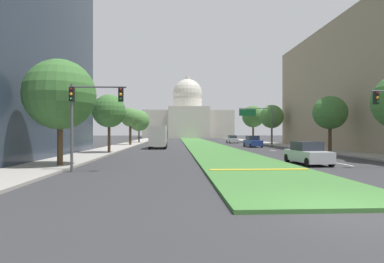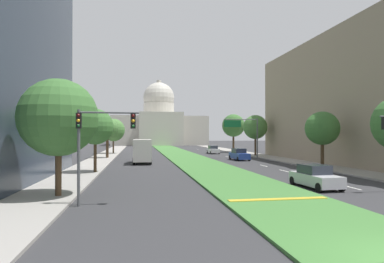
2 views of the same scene
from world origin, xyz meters
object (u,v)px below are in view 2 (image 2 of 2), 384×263
(street_tree_right_mid, at_px, (322,128))
(sedan_distant, at_px, (213,150))
(sedan_midblock, at_px, (239,155))
(street_tree_left_distant, at_px, (113,130))
(street_tree_right_far, at_px, (255,127))
(street_tree_right_distant, at_px, (233,126))
(traffic_light_near_left, at_px, (95,136))
(box_truck_delivery, at_px, (142,151))
(sedan_lead_stopped, at_px, (315,177))
(capitol_building, at_px, (159,125))
(street_tree_left_near, at_px, (59,118))
(overhead_guide_sign, at_px, (245,130))
(street_tree_left_mid, at_px, (95,127))
(street_tree_left_far, at_px, (107,128))

(street_tree_right_mid, height_order, sedan_distant, street_tree_right_mid)
(sedan_midblock, bearing_deg, street_tree_left_distant, 136.41)
(street_tree_right_far, height_order, street_tree_right_distant, street_tree_right_distant)
(street_tree_right_far, distance_m, sedan_distant, 11.17)
(traffic_light_near_left, relative_size, street_tree_right_distant, 0.63)
(street_tree_left_distant, relative_size, box_truck_delivery, 1.09)
(street_tree_right_far, xyz_separation_m, street_tree_right_distant, (-0.19, 12.89, 0.63))
(street_tree_right_mid, distance_m, box_truck_delivery, 22.54)
(street_tree_right_mid, bearing_deg, street_tree_right_distant, 90.14)
(sedan_lead_stopped, relative_size, sedan_distant, 1.04)
(capitol_building, distance_m, sedan_lead_stopped, 103.15)
(street_tree_left_near, relative_size, sedan_distant, 1.71)
(overhead_guide_sign, bearing_deg, street_tree_left_distant, 144.55)
(sedan_lead_stopped, bearing_deg, overhead_guide_sign, 81.33)
(overhead_guide_sign, distance_m, street_tree_right_mid, 16.93)
(traffic_light_near_left, height_order, street_tree_left_mid, street_tree_left_mid)
(traffic_light_near_left, xyz_separation_m, street_tree_left_mid, (-1.89, 15.18, 0.82))
(capitol_building, distance_m, street_tree_right_far, 70.30)
(street_tree_left_near, xyz_separation_m, street_tree_right_mid, (25.36, 13.11, -0.33))
(capitol_building, relative_size, street_tree_left_distant, 4.92)
(overhead_guide_sign, relative_size, box_truck_delivery, 1.02)
(sedan_distant, bearing_deg, box_truck_delivery, -125.51)
(street_tree_right_distant, bearing_deg, overhead_guide_sign, -101.00)
(street_tree_left_near, relative_size, street_tree_left_mid, 1.13)
(overhead_guide_sign, bearing_deg, sedan_midblock, -120.93)
(street_tree_left_far, distance_m, sedan_lead_stopped, 36.53)
(traffic_light_near_left, bearing_deg, street_tree_right_mid, 34.41)
(street_tree_left_mid, bearing_deg, street_tree_left_near, -92.62)
(sedan_lead_stopped, bearing_deg, traffic_light_near_left, -166.74)
(sedan_lead_stopped, height_order, sedan_distant, sedan_lead_stopped)
(street_tree_left_distant, bearing_deg, street_tree_left_near, -89.95)
(capitol_building, bearing_deg, street_tree_left_near, -96.96)
(capitol_building, bearing_deg, overhead_guide_sign, -82.98)
(capitol_building, xyz_separation_m, box_truck_delivery, (-7.37, -80.78, -6.01))
(street_tree_right_far, height_order, box_truck_delivery, street_tree_right_far)
(street_tree_right_far, xyz_separation_m, box_truck_delivery, (-20.16, -11.69, -3.50))
(street_tree_left_far, bearing_deg, capitol_building, 79.82)
(street_tree_left_distant, xyz_separation_m, street_tree_right_distant, (25.32, 2.37, 1.06))
(sedan_distant, bearing_deg, street_tree_left_mid, -122.04)
(traffic_light_near_left, relative_size, street_tree_left_mid, 0.81)
(traffic_light_near_left, relative_size, street_tree_right_far, 0.71)
(capitol_building, relative_size, street_tree_right_mid, 5.31)
(street_tree_right_mid, relative_size, street_tree_left_far, 0.99)
(street_tree_left_near, xyz_separation_m, street_tree_right_distant, (25.28, 47.57, 0.93))
(street_tree_left_near, relative_size, street_tree_right_far, 0.99)
(sedan_lead_stopped, distance_m, sedan_distant, 42.29)
(street_tree_left_distant, xyz_separation_m, sedan_distant, (19.76, -2.03, -3.97))
(street_tree_left_mid, height_order, street_tree_right_far, street_tree_right_far)
(street_tree_left_near, relative_size, street_tree_right_distant, 0.87)
(box_truck_delivery, bearing_deg, sedan_distant, 54.49)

